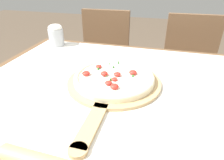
% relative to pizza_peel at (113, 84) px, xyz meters
% --- Properties ---
extents(dining_table, '(1.19, 0.96, 0.78)m').
position_rel_pizza_peel_xyz_m(dining_table, '(0.02, -0.01, -0.13)').
color(dining_table, brown).
rests_on(dining_table, ground_plane).
extents(towel_cloth, '(1.11, 0.88, 0.00)m').
position_rel_pizza_peel_xyz_m(towel_cloth, '(0.02, -0.01, -0.01)').
color(towel_cloth, silver).
rests_on(towel_cloth, dining_table).
extents(pizza_peel, '(0.36, 0.55, 0.01)m').
position_rel_pizza_peel_xyz_m(pizza_peel, '(0.00, 0.00, 0.00)').
color(pizza_peel, tan).
rests_on(pizza_peel, towel_cloth).
extents(pizza, '(0.31, 0.31, 0.04)m').
position_rel_pizza_peel_xyz_m(pizza, '(-0.00, 0.02, 0.02)').
color(pizza, beige).
rests_on(pizza, pizza_peel).
extents(chair_left, '(0.42, 0.42, 0.90)m').
position_rel_pizza_peel_xyz_m(chair_left, '(-0.29, 0.81, -0.27)').
color(chair_left, brown).
rests_on(chair_left, ground_plane).
extents(chair_right, '(0.42, 0.42, 0.90)m').
position_rel_pizza_peel_xyz_m(chair_right, '(0.37, 0.81, -0.27)').
color(chair_right, brown).
rests_on(chair_right, ground_plane).
extents(flour_cup, '(0.08, 0.08, 0.12)m').
position_rel_pizza_peel_xyz_m(flour_cup, '(-0.43, 0.36, 0.06)').
color(flour_cup, '#B2B7BC').
rests_on(flour_cup, towel_cloth).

